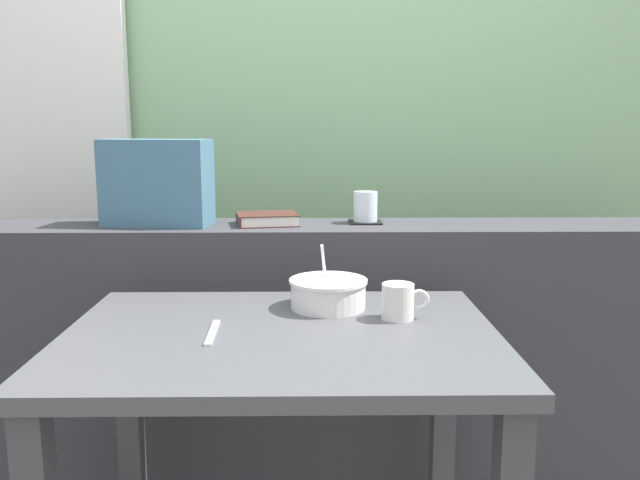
% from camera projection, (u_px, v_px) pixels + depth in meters
% --- Properties ---
extents(outdoor_backdrop, '(4.80, 0.08, 2.80)m').
position_uv_depth(outdoor_backdrop, '(317.00, 64.00, 2.57)').
color(outdoor_backdrop, '#8EBC89').
rests_on(outdoor_backdrop, ground).
extents(curtain_left_panel, '(0.56, 0.06, 2.50)m').
position_uv_depth(curtain_left_panel, '(54.00, 102.00, 2.48)').
color(curtain_left_panel, white).
rests_on(curtain_left_panel, ground).
extents(dark_console_ledge, '(2.80, 0.29, 0.86)m').
position_uv_depth(dark_console_ledge, '(319.00, 358.00, 2.08)').
color(dark_console_ledge, '#38383D').
rests_on(dark_console_ledge, ground).
extents(breakfast_table, '(0.96, 0.70, 0.71)m').
position_uv_depth(breakfast_table, '(282.00, 384.00, 1.46)').
color(breakfast_table, '#414145').
rests_on(breakfast_table, ground).
extents(coaster_square, '(0.10, 0.10, 0.00)m').
position_uv_depth(coaster_square, '(365.00, 222.00, 2.04)').
color(coaster_square, black).
rests_on(coaster_square, dark_console_ledge).
extents(juice_glass, '(0.07, 0.07, 0.09)m').
position_uv_depth(juice_glass, '(365.00, 208.00, 2.03)').
color(juice_glass, white).
rests_on(juice_glass, coaster_square).
extents(closed_book, '(0.21, 0.18, 0.03)m').
position_uv_depth(closed_book, '(267.00, 219.00, 2.00)').
color(closed_book, '#47231E').
rests_on(closed_book, dark_console_ledge).
extents(throw_pillow, '(0.34, 0.18, 0.26)m').
position_uv_depth(throw_pillow, '(157.00, 183.00, 1.97)').
color(throw_pillow, '#426B84').
rests_on(throw_pillow, dark_console_ledge).
extents(soup_bowl, '(0.20, 0.20, 0.16)m').
position_uv_depth(soup_bowl, '(328.00, 294.00, 1.63)').
color(soup_bowl, silver).
rests_on(soup_bowl, breakfast_table).
extents(fork_utensil, '(0.02, 0.17, 0.01)m').
position_uv_depth(fork_utensil, '(212.00, 333.00, 1.43)').
color(fork_utensil, silver).
rests_on(fork_utensil, breakfast_table).
extents(ceramic_mug, '(0.11, 0.08, 0.08)m').
position_uv_depth(ceramic_mug, '(399.00, 301.00, 1.53)').
color(ceramic_mug, silver).
rests_on(ceramic_mug, breakfast_table).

